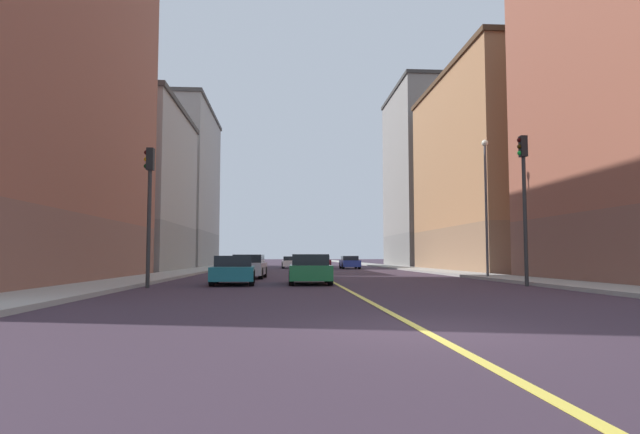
{
  "coord_description": "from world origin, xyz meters",
  "views": [
    {
      "loc": [
        -2.37,
        -9.24,
        1.27
      ],
      "look_at": [
        0.08,
        27.19,
        3.92
      ],
      "focal_mm": 30.12,
      "sensor_mm": 36.0,
      "label": 1
    }
  ],
  "objects_px": {
    "building_right_midblock": "(130,189)",
    "building_right_corner": "(6,24)",
    "car_silver": "(249,267)",
    "building_right_distant": "(174,188)",
    "car_yellow": "(251,264)",
    "building_left_far": "(429,178)",
    "car_maroon": "(322,262)",
    "car_teal": "(233,271)",
    "car_green": "(310,270)",
    "traffic_light_right_near": "(149,196)",
    "building_left_mid": "(491,172)",
    "street_lamp_left_near": "(486,194)",
    "car_blue": "(350,262)",
    "car_white": "(291,262)",
    "traffic_light_left_near": "(524,189)"
  },
  "relations": [
    {
      "from": "car_teal",
      "to": "car_yellow",
      "type": "bearing_deg",
      "value": 90.69
    },
    {
      "from": "car_yellow",
      "to": "car_silver",
      "type": "height_order",
      "value": "car_yellow"
    },
    {
      "from": "traffic_light_right_near",
      "to": "car_maroon",
      "type": "xyz_separation_m",
      "value": [
        9.34,
        33.34,
        -3.04
      ]
    },
    {
      "from": "car_yellow",
      "to": "building_right_distant",
      "type": "bearing_deg",
      "value": 114.4
    },
    {
      "from": "street_lamp_left_near",
      "to": "building_left_mid",
      "type": "bearing_deg",
      "value": 67.16
    },
    {
      "from": "building_right_corner",
      "to": "car_teal",
      "type": "xyz_separation_m",
      "value": [
        10.66,
        -0.87,
        -11.38
      ]
    },
    {
      "from": "building_left_far",
      "to": "car_maroon",
      "type": "distance_m",
      "value": 19.14
    },
    {
      "from": "car_white",
      "to": "building_right_midblock",
      "type": "bearing_deg",
      "value": -143.98
    },
    {
      "from": "traffic_light_left_near",
      "to": "building_right_corner",
      "type": "bearing_deg",
      "value": 172.45
    },
    {
      "from": "building_left_far",
      "to": "building_right_midblock",
      "type": "relative_size",
      "value": 1.38
    },
    {
      "from": "building_right_corner",
      "to": "car_maroon",
      "type": "xyz_separation_m",
      "value": [
        16.79,
        30.28,
        -11.36
      ]
    },
    {
      "from": "car_maroon",
      "to": "car_yellow",
      "type": "bearing_deg",
      "value": -113.17
    },
    {
      "from": "car_silver",
      "to": "building_left_mid",
      "type": "bearing_deg",
      "value": 34.55
    },
    {
      "from": "building_right_corner",
      "to": "traffic_light_right_near",
      "type": "relative_size",
      "value": 4.25
    },
    {
      "from": "car_white",
      "to": "car_maroon",
      "type": "bearing_deg",
      "value": -5.18
    },
    {
      "from": "street_lamp_left_near",
      "to": "traffic_light_right_near",
      "type": "bearing_deg",
      "value": -157.47
    },
    {
      "from": "building_left_mid",
      "to": "car_green",
      "type": "relative_size",
      "value": 5.04
    },
    {
      "from": "building_left_far",
      "to": "car_maroon",
      "type": "relative_size",
      "value": 5.39
    },
    {
      "from": "car_yellow",
      "to": "car_maroon",
      "type": "distance_m",
      "value": 16.07
    },
    {
      "from": "building_right_midblock",
      "to": "car_yellow",
      "type": "relative_size",
      "value": 3.75
    },
    {
      "from": "car_white",
      "to": "car_green",
      "type": "height_order",
      "value": "car_green"
    },
    {
      "from": "building_left_mid",
      "to": "street_lamp_left_near",
      "type": "xyz_separation_m",
      "value": [
        -6.47,
        -15.35,
        -3.69
      ]
    },
    {
      "from": "building_left_mid",
      "to": "building_right_distant",
      "type": "height_order",
      "value": "building_right_distant"
    },
    {
      "from": "traffic_light_right_near",
      "to": "car_silver",
      "type": "xyz_separation_m",
      "value": [
        3.46,
        8.73,
        -3.01
      ]
    },
    {
      "from": "building_right_distant",
      "to": "traffic_light_left_near",
      "type": "height_order",
      "value": "building_right_distant"
    },
    {
      "from": "car_teal",
      "to": "building_left_mid",
      "type": "bearing_deg",
      "value": 45.26
    },
    {
      "from": "car_maroon",
      "to": "traffic_light_right_near",
      "type": "bearing_deg",
      "value": -105.65
    },
    {
      "from": "building_left_far",
      "to": "street_lamp_left_near",
      "type": "bearing_deg",
      "value": -100.46
    },
    {
      "from": "building_left_far",
      "to": "traffic_light_right_near",
      "type": "xyz_separation_m",
      "value": [
        -23.09,
        -41.93,
        -7.13
      ]
    },
    {
      "from": "building_right_midblock",
      "to": "building_right_corner",
      "type": "bearing_deg",
      "value": -90.0
    },
    {
      "from": "traffic_light_left_near",
      "to": "building_right_distant",
      "type": "bearing_deg",
      "value": 118.98
    },
    {
      "from": "car_blue",
      "to": "traffic_light_right_near",
      "type": "bearing_deg",
      "value": -111.13
    },
    {
      "from": "traffic_light_left_near",
      "to": "car_blue",
      "type": "height_order",
      "value": "traffic_light_left_near"
    },
    {
      "from": "building_right_distant",
      "to": "car_silver",
      "type": "relative_size",
      "value": 4.37
    },
    {
      "from": "building_right_midblock",
      "to": "car_maroon",
      "type": "relative_size",
      "value": 3.89
    },
    {
      "from": "street_lamp_left_near",
      "to": "car_yellow",
      "type": "distance_m",
      "value": 18.38
    },
    {
      "from": "street_lamp_left_near",
      "to": "building_right_corner",
      "type": "bearing_deg",
      "value": -170.94
    },
    {
      "from": "building_right_midblock",
      "to": "car_silver",
      "type": "height_order",
      "value": "building_right_midblock"
    },
    {
      "from": "car_teal",
      "to": "car_green",
      "type": "xyz_separation_m",
      "value": [
        3.42,
        0.14,
        0.03
      ]
    },
    {
      "from": "building_right_corner",
      "to": "car_yellow",
      "type": "xyz_separation_m",
      "value": [
        10.47,
        15.5,
        -11.34
      ]
    },
    {
      "from": "building_right_midblock",
      "to": "car_blue",
      "type": "distance_m",
      "value": 21.64
    },
    {
      "from": "car_silver",
      "to": "building_right_distant",
      "type": "bearing_deg",
      "value": 108.35
    },
    {
      "from": "building_right_corner",
      "to": "building_right_distant",
      "type": "relative_size",
      "value": 1.29
    },
    {
      "from": "car_maroon",
      "to": "building_left_far",
      "type": "bearing_deg",
      "value": 32.01
    },
    {
      "from": "car_white",
      "to": "building_left_mid",
      "type": "bearing_deg",
      "value": -33.9
    },
    {
      "from": "traffic_light_right_near",
      "to": "car_teal",
      "type": "bearing_deg",
      "value": 34.25
    },
    {
      "from": "car_blue",
      "to": "car_maroon",
      "type": "distance_m",
      "value": 3.54
    },
    {
      "from": "building_right_midblock",
      "to": "building_right_distant",
      "type": "distance_m",
      "value": 18.08
    },
    {
      "from": "building_right_corner",
      "to": "building_right_distant",
      "type": "height_order",
      "value": "building_right_corner"
    },
    {
      "from": "building_left_far",
      "to": "car_green",
      "type": "distance_m",
      "value": 44.08
    }
  ]
}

